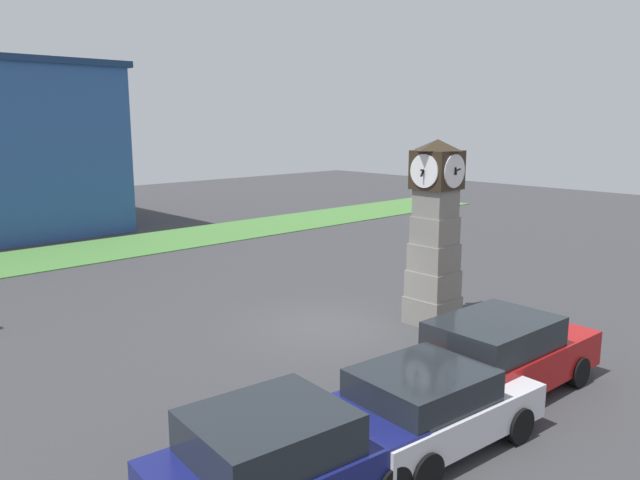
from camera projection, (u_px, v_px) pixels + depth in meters
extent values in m
plane|color=#38383A|center=(328.00, 326.00, 16.95)|extent=(75.59, 75.59, 0.00)
cube|color=slate|center=(432.00, 310.00, 17.17)|extent=(1.19, 1.19, 0.74)
cube|color=gray|center=(433.00, 284.00, 17.03)|extent=(1.12, 1.12, 0.74)
cube|color=slate|center=(434.00, 257.00, 16.89)|extent=(1.04, 1.04, 0.74)
cube|color=gray|center=(435.00, 230.00, 16.75)|extent=(0.97, 0.97, 0.74)
cube|color=gray|center=(436.00, 203.00, 16.61)|extent=(0.90, 0.90, 0.74)
cube|color=#2D2316|center=(437.00, 170.00, 16.44)|extent=(1.06, 1.06, 1.02)
cylinder|color=white|center=(420.00, 169.00, 16.84)|extent=(0.87, 0.04, 0.87)
cube|color=black|center=(419.00, 169.00, 16.86)|extent=(0.06, 0.14, 0.19)
cube|color=black|center=(419.00, 169.00, 16.86)|extent=(0.04, 0.20, 0.30)
cylinder|color=white|center=(455.00, 171.00, 16.04)|extent=(0.87, 0.04, 0.87)
cube|color=black|center=(455.00, 171.00, 16.02)|extent=(0.06, 0.07, 0.20)
cube|color=black|center=(455.00, 171.00, 16.02)|extent=(0.04, 0.32, 0.17)
cylinder|color=white|center=(449.00, 169.00, 16.81)|extent=(0.04, 0.87, 0.87)
cube|color=black|center=(450.00, 169.00, 16.83)|extent=(0.19, 0.06, 0.12)
cube|color=black|center=(450.00, 169.00, 16.83)|extent=(0.28, 0.04, 0.24)
cylinder|color=white|center=(424.00, 171.00, 16.07)|extent=(0.04, 0.87, 0.87)
cube|color=black|center=(423.00, 171.00, 16.05)|extent=(0.20, 0.06, 0.10)
cube|color=black|center=(423.00, 171.00, 16.05)|extent=(0.22, 0.04, 0.29)
pyramid|color=#2D2316|center=(438.00, 145.00, 16.32)|extent=(1.12, 1.12, 0.29)
cylinder|color=#333338|center=(507.00, 355.00, 13.80)|extent=(0.21, 0.21, 0.78)
sphere|color=#333338|center=(508.00, 337.00, 13.72)|extent=(0.19, 0.19, 0.19)
cylinder|color=maroon|center=(548.00, 339.00, 14.87)|extent=(0.21, 0.21, 0.75)
sphere|color=maroon|center=(549.00, 322.00, 14.79)|extent=(0.19, 0.19, 0.19)
cube|color=navy|center=(286.00, 467.00, 8.96)|extent=(4.08, 2.35, 0.66)
cube|color=#1E2328|center=(268.00, 432.00, 8.67)|extent=(2.31, 2.02, 0.61)
cylinder|color=black|center=(314.00, 434.00, 10.47)|extent=(0.66, 0.28, 0.64)
cube|color=silver|center=(432.00, 411.00, 10.73)|extent=(3.97, 2.26, 0.61)
cube|color=#1E2328|center=(422.00, 385.00, 10.45)|extent=(2.25, 1.96, 0.52)
cylinder|color=black|center=(437.00, 389.00, 12.21)|extent=(0.66, 0.27, 0.64)
cylinder|color=black|center=(518.00, 425.00, 10.79)|extent=(0.66, 0.27, 0.64)
cylinder|color=black|center=(345.00, 425.00, 10.77)|extent=(0.66, 0.27, 0.64)
cylinder|color=black|center=(425.00, 472.00, 9.35)|extent=(0.66, 0.27, 0.64)
cube|color=#A51111|center=(502.00, 361.00, 12.78)|extent=(4.66, 2.13, 0.75)
cube|color=#1E2328|center=(494.00, 334.00, 12.43)|extent=(2.60, 1.89, 0.59)
cylinder|color=black|center=(502.00, 348.00, 14.43)|extent=(0.65, 0.25, 0.64)
cylinder|color=black|center=(578.00, 372.00, 13.06)|extent=(0.65, 0.25, 0.64)
cylinder|color=black|center=(422.00, 381.00, 12.61)|extent=(0.65, 0.25, 0.64)
cylinder|color=black|center=(500.00, 412.00, 11.24)|extent=(0.65, 0.25, 0.64)
cube|color=#477A38|center=(137.00, 245.00, 27.86)|extent=(45.35, 4.67, 0.04)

